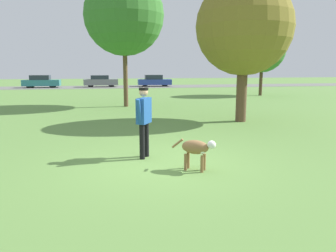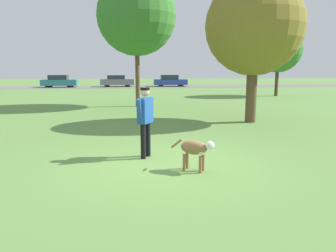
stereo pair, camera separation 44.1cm
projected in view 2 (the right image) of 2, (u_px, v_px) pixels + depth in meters
ground_plane at (160, 162)px, 7.84m from camera, size 120.00×120.00×0.00m
far_road_strip at (132, 87)px, 38.26m from camera, size 120.00×6.00×0.01m
person at (145, 116)px, 8.08m from camera, size 0.46×0.68×1.76m
dog at (195, 149)px, 7.09m from camera, size 0.91×0.66×0.70m
frisbee at (197, 146)px, 9.44m from camera, size 0.27×0.27×0.02m
tree_far_right at (278, 49)px, 25.36m from camera, size 3.63×3.63×5.46m
tree_mid_center at (137, 16)px, 18.23m from camera, size 4.44×4.44×7.31m
tree_near_right at (254, 27)px, 12.92m from camera, size 3.88×3.88×5.78m
parked_car_teal at (59, 81)px, 37.12m from camera, size 3.95×1.77×1.39m
parked_car_grey at (117, 81)px, 38.14m from camera, size 3.90×1.85×1.34m
parked_car_blue at (170, 81)px, 38.96m from camera, size 4.02×2.03×1.36m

